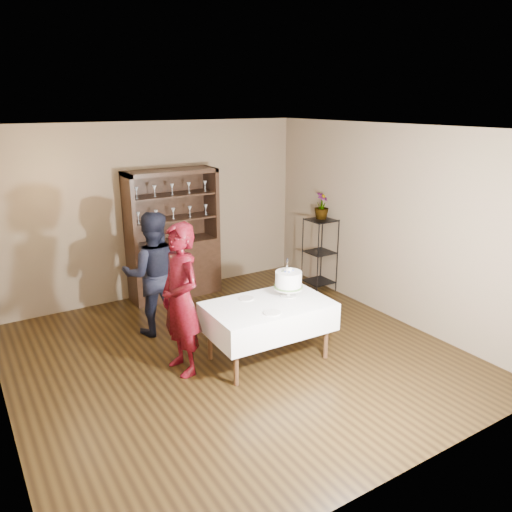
% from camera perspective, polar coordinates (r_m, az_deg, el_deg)
% --- Properties ---
extents(floor, '(5.00, 5.00, 0.00)m').
position_cam_1_polar(floor, '(6.23, -2.49, -11.31)').
color(floor, black).
rests_on(floor, ground).
extents(ceiling, '(5.00, 5.00, 0.00)m').
position_cam_1_polar(ceiling, '(5.47, -2.86, 14.35)').
color(ceiling, silver).
rests_on(ceiling, back_wall).
extents(back_wall, '(5.00, 0.02, 2.70)m').
position_cam_1_polar(back_wall, '(7.91, -11.65, 5.06)').
color(back_wall, brown).
rests_on(back_wall, floor).
extents(wall_right, '(0.02, 5.00, 2.70)m').
position_cam_1_polar(wall_right, '(7.22, 14.90, 3.67)').
color(wall_right, brown).
rests_on(wall_right, floor).
extents(china_hutch, '(1.40, 0.48, 2.00)m').
position_cam_1_polar(china_hutch, '(7.93, -9.37, 0.09)').
color(china_hutch, black).
rests_on(china_hutch, floor).
extents(plant_etagere, '(0.42, 0.42, 1.20)m').
position_cam_1_polar(plant_etagere, '(8.10, 7.31, 0.45)').
color(plant_etagere, black).
rests_on(plant_etagere, floor).
extents(cake_table, '(1.47, 0.94, 0.72)m').
position_cam_1_polar(cake_table, '(5.92, 1.40, -6.94)').
color(cake_table, white).
rests_on(cake_table, floor).
extents(woman, '(0.47, 0.67, 1.75)m').
position_cam_1_polar(woman, '(5.61, -8.61, -4.96)').
color(woman, '#360406').
rests_on(woman, floor).
extents(man, '(0.96, 0.85, 1.65)m').
position_cam_1_polar(man, '(6.64, -11.64, -2.01)').
color(man, black).
rests_on(man, floor).
extents(cake, '(0.36, 0.36, 0.49)m').
position_cam_1_polar(cake, '(6.01, 3.73, -2.84)').
color(cake, silver).
rests_on(cake, cake_table).
extents(plate_near, '(0.26, 0.26, 0.01)m').
position_cam_1_polar(plate_near, '(5.59, 1.86, -6.50)').
color(plate_near, silver).
rests_on(plate_near, cake_table).
extents(plate_far, '(0.23, 0.23, 0.01)m').
position_cam_1_polar(plate_far, '(5.97, -1.11, -4.88)').
color(plate_far, silver).
rests_on(plate_far, cake_table).
extents(potted_plant, '(0.32, 0.32, 0.42)m').
position_cam_1_polar(potted_plant, '(7.97, 7.51, 5.70)').
color(potted_plant, '#4C7437').
rests_on(potted_plant, plant_etagere).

